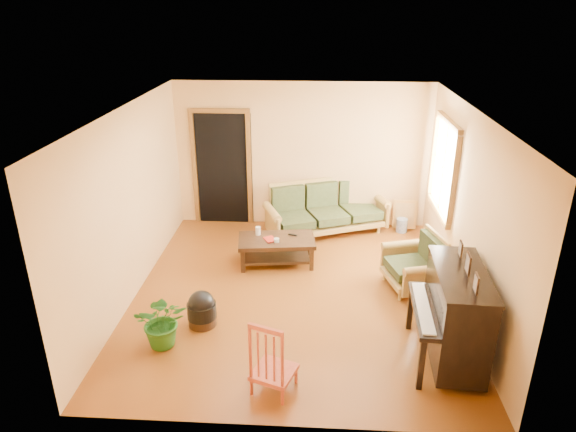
# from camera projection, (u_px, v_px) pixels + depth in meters

# --- Properties ---
(floor) EXTENTS (5.00, 5.00, 0.00)m
(floor) POSITION_uv_depth(u_px,v_px,m) (295.00, 292.00, 7.33)
(floor) COLOR #5E2D0C
(floor) RESTS_ON ground
(doorway) EXTENTS (1.08, 0.16, 2.05)m
(doorway) POSITION_uv_depth(u_px,v_px,m) (222.00, 169.00, 9.29)
(doorway) COLOR black
(doorway) RESTS_ON floor
(window) EXTENTS (0.12, 1.36, 1.46)m
(window) POSITION_uv_depth(u_px,v_px,m) (444.00, 167.00, 7.82)
(window) COLOR white
(window) RESTS_ON right_wall
(sofa) EXTENTS (2.29, 1.61, 0.91)m
(sofa) POSITION_uv_depth(u_px,v_px,m) (327.00, 209.00, 9.05)
(sofa) COLOR #A8833D
(sofa) RESTS_ON floor
(coffee_table) EXTENTS (1.25, 0.78, 0.43)m
(coffee_table) POSITION_uv_depth(u_px,v_px,m) (277.00, 251.00, 8.07)
(coffee_table) COLOR black
(coffee_table) RESTS_ON floor
(armchair) EXTENTS (0.99, 1.02, 0.83)m
(armchair) POSITION_uv_depth(u_px,v_px,m) (413.00, 262.00, 7.30)
(armchair) COLOR #A8833D
(armchair) RESTS_ON floor
(piano) EXTENTS (0.83, 1.33, 1.14)m
(piano) POSITION_uv_depth(u_px,v_px,m) (456.00, 317.00, 5.76)
(piano) COLOR black
(piano) RESTS_ON floor
(footstool) EXTENTS (0.40, 0.40, 0.36)m
(footstool) POSITION_uv_depth(u_px,v_px,m) (202.00, 313.00, 6.54)
(footstool) COLOR black
(footstool) RESTS_ON floor
(red_chair) EXTENTS (0.55, 0.58, 0.90)m
(red_chair) POSITION_uv_depth(u_px,v_px,m) (274.00, 354.00, 5.34)
(red_chair) COLOR #9B341C
(red_chair) RESTS_ON floor
(leaning_frame) EXTENTS (0.42, 0.12, 0.56)m
(leaning_frame) POSITION_uv_depth(u_px,v_px,m) (405.00, 214.00, 9.27)
(leaning_frame) COLOR gold
(leaning_frame) RESTS_ON floor
(ceramic_crock) EXTENTS (0.21, 0.21, 0.25)m
(ceramic_crock) POSITION_uv_depth(u_px,v_px,m) (402.00, 225.00, 9.21)
(ceramic_crock) COLOR #335599
(ceramic_crock) RESTS_ON floor
(potted_plant) EXTENTS (0.69, 0.62, 0.68)m
(potted_plant) POSITION_uv_depth(u_px,v_px,m) (163.00, 321.00, 6.09)
(potted_plant) COLOR #215A19
(potted_plant) RESTS_ON floor
(book) EXTENTS (0.24, 0.26, 0.02)m
(book) POSITION_uv_depth(u_px,v_px,m) (265.00, 240.00, 7.90)
(book) COLOR #A02315
(book) RESTS_ON coffee_table
(candle) EXTENTS (0.09, 0.09, 0.13)m
(candle) POSITION_uv_depth(u_px,v_px,m) (258.00, 231.00, 8.09)
(candle) COLOR silver
(candle) RESTS_ON coffee_table
(glass_jar) EXTENTS (0.09, 0.09, 0.06)m
(glass_jar) POSITION_uv_depth(u_px,v_px,m) (277.00, 240.00, 7.86)
(glass_jar) COLOR silver
(glass_jar) RESTS_ON coffee_table
(remote) EXTENTS (0.15, 0.09, 0.01)m
(remote) POSITION_uv_depth(u_px,v_px,m) (293.00, 235.00, 8.10)
(remote) COLOR black
(remote) RESTS_ON coffee_table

